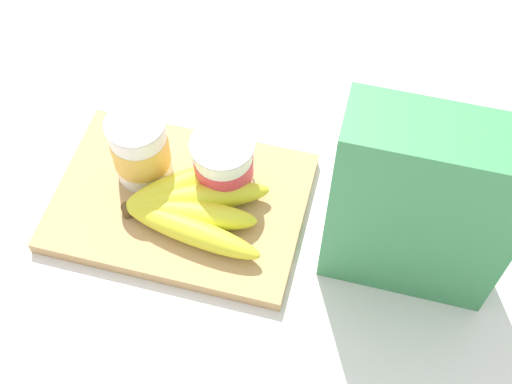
{
  "coord_description": "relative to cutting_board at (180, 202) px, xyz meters",
  "views": [
    {
      "loc": [
        0.21,
        -0.43,
        0.73
      ],
      "look_at": [
        0.1,
        0.0,
        0.07
      ],
      "focal_mm": 47.43,
      "sensor_mm": 36.0,
      "label": 1
    }
  ],
  "objects": [
    {
      "name": "banana_bunch",
      "position": [
        0.02,
        -0.02,
        0.03
      ],
      "size": [
        0.19,
        0.16,
        0.04
      ],
      "color": "yellow",
      "rests_on": "cutting_board"
    },
    {
      "name": "yogurt_cup_back",
      "position": [
        0.05,
        0.04,
        0.05
      ],
      "size": [
        0.08,
        0.08,
        0.08
      ],
      "color": "white",
      "rests_on": "cutting_board"
    },
    {
      "name": "ground_plane",
      "position": [
        0.0,
        0.0,
        -0.01
      ],
      "size": [
        2.4,
        2.4,
        0.0
      ],
      "primitive_type": "plane",
      "color": "silver"
    },
    {
      "name": "cereal_box",
      "position": [
        0.28,
        -0.02,
        0.12
      ],
      "size": [
        0.19,
        0.07,
        0.26
      ],
      "primitive_type": "cube",
      "rotation": [
        0.0,
        0.0,
        -0.0
      ],
      "color": "#38844C",
      "rests_on": "ground_plane"
    },
    {
      "name": "cutting_board",
      "position": [
        0.0,
        0.0,
        0.0
      ],
      "size": [
        0.31,
        0.22,
        0.02
      ],
      "primitive_type": "cube",
      "color": "tan",
      "rests_on": "ground_plane"
    },
    {
      "name": "yogurt_cup_front",
      "position": [
        -0.06,
        0.03,
        0.06
      ],
      "size": [
        0.07,
        0.07,
        0.1
      ],
      "color": "white",
      "rests_on": "cutting_board"
    }
  ]
}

